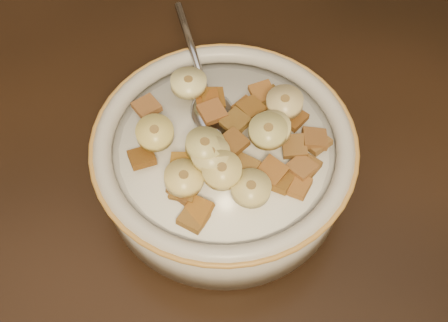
{
  "coord_description": "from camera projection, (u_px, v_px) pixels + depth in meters",
  "views": [
    {
      "loc": [
        0.1,
        -0.13,
        1.19
      ],
      "look_at": [
        0.11,
        0.14,
        0.78
      ],
      "focal_mm": 45.0,
      "sensor_mm": 36.0,
      "label": 1
    }
  ],
  "objects": [
    {
      "name": "chair",
      "position": [
        112.0,
        27.0,
        1.08
      ],
      "size": [
        0.44,
        0.44,
        0.86
      ],
      "primitive_type": "cube",
      "rotation": [
        0.0,
        0.0,
        -0.19
      ],
      "color": "black",
      "rests_on": "floor"
    },
    {
      "name": "cereal_bowl",
      "position": [
        224.0,
        164.0,
        0.49
      ],
      "size": [
        0.21,
        0.21,
        0.05
      ],
      "primitive_type": "cylinder",
      "color": "beige",
      "rests_on": "table"
    },
    {
      "name": "milk",
      "position": [
        224.0,
        147.0,
        0.47
      ],
      "size": [
        0.18,
        0.18,
        0.0
      ],
      "primitive_type": "cylinder",
      "color": "white",
      "rests_on": "cereal_bowl"
    },
    {
      "name": "spoon",
      "position": [
        213.0,
        113.0,
        0.49
      ],
      "size": [
        0.05,
        0.06,
        0.01
      ],
      "primitive_type": "ellipsoid",
      "rotation": [
        0.0,
        0.0,
        3.4
      ],
      "color": "#A8AFC1",
      "rests_on": "cereal_bowl"
    },
    {
      "name": "cereal_square_0",
      "position": [
        272.0,
        171.0,
        0.45
      ],
      "size": [
        0.03,
        0.03,
        0.01
      ],
      "primitive_type": "cube",
      "rotation": [
        0.11,
        -0.13,
        0.86
      ],
      "color": "brown",
      "rests_on": "milk"
    },
    {
      "name": "cereal_square_1",
      "position": [
        251.0,
        108.0,
        0.47
      ],
      "size": [
        0.03,
        0.03,
        0.01
      ],
      "primitive_type": "cube",
      "rotation": [
        -0.02,
        0.16,
        0.66
      ],
      "color": "brown",
      "rests_on": "milk"
    },
    {
      "name": "cereal_square_2",
      "position": [
        316.0,
        142.0,
        0.47
      ],
      "size": [
        0.03,
        0.03,
        0.01
      ],
      "primitive_type": "cube",
      "rotation": [
        -0.16,
        -0.02,
        0.65
      ],
      "color": "brown",
      "rests_on": "milk"
    },
    {
      "name": "cereal_square_3",
      "position": [
        296.0,
        186.0,
        0.45
      ],
      "size": [
        0.03,
        0.03,
        0.01
      ],
      "primitive_type": "cube",
      "rotation": [
        0.06,
        0.11,
        2.63
      ],
      "color": "#9D6029",
      "rests_on": "milk"
    },
    {
      "name": "cereal_square_4",
      "position": [
        208.0,
        101.0,
        0.48
      ],
      "size": [
        0.02,
        0.02,
        0.01
      ],
      "primitive_type": "cube",
      "rotation": [
        -0.17,
        0.05,
        1.72
      ],
      "color": "brown",
      "rests_on": "milk"
    },
    {
      "name": "cereal_square_5",
      "position": [
        247.0,
        109.0,
        0.48
      ],
      "size": [
        0.03,
        0.03,
        0.01
      ],
      "primitive_type": "cube",
      "rotation": [
        0.13,
        -0.06,
        2.39
      ],
      "color": "brown",
      "rests_on": "milk"
    },
    {
      "name": "cereal_square_6",
      "position": [
        279.0,
        181.0,
        0.45
      ],
      "size": [
        0.03,
        0.03,
        0.01
      ],
      "primitive_type": "cube",
      "rotation": [
        0.23,
        0.07,
        2.65
      ],
      "color": "#8A5A17",
      "rests_on": "milk"
    },
    {
      "name": "cereal_square_7",
      "position": [
        183.0,
        164.0,
        0.45
      ],
      "size": [
        0.02,
        0.02,
        0.01
      ],
      "primitive_type": "cube",
      "rotation": [
        0.12,
        0.06,
        3.07
      ],
      "color": "#916419",
      "rests_on": "milk"
    },
    {
      "name": "cereal_square_8",
      "position": [
        262.0,
        93.0,
        0.5
      ],
      "size": [
        0.03,
        0.03,
        0.01
      ],
      "primitive_type": "cube",
      "rotation": [
        -0.03,
        -0.15,
        1.91
      ],
      "color": "brown",
      "rests_on": "milk"
    },
    {
      "name": "cereal_square_9",
      "position": [
        302.0,
        168.0,
        0.45
      ],
      "size": [
        0.03,
        0.03,
        0.01
      ],
      "primitive_type": "cube",
      "rotation": [
        -0.12,
        0.08,
        0.73
      ],
      "color": "#9B5E30",
      "rests_on": "milk"
    },
    {
      "name": "cereal_square_10",
      "position": [
        293.0,
        118.0,
        0.48
      ],
      "size": [
        0.03,
        0.03,
        0.01
      ],
      "primitive_type": "cube",
      "rotation": [
        -0.05,
        0.01,
        2.38
      ],
      "color": "brown",
      "rests_on": "milk"
    },
    {
      "name": "cereal_square_11",
      "position": [
        142.0,
        158.0,
        0.46
      ],
      "size": [
        0.03,
        0.03,
        0.01
      ],
      "primitive_type": "cube",
      "rotation": [
        -0.23,
        0.06,
        0.34
      ],
      "color": "brown",
      "rests_on": "milk"
    },
    {
      "name": "cereal_square_12",
      "position": [
        198.0,
        210.0,
        0.43
      ],
      "size": [
        0.03,
        0.03,
        0.01
      ],
      "primitive_type": "cube",
      "rotation": [
        -0.24,
        0.16,
        2.59
      ],
      "color": "#9B681E",
      "rests_on": "milk"
    },
    {
      "name": "cereal_square_13",
      "position": [
        184.0,
        189.0,
        0.44
      ],
      "size": [
        0.03,
        0.03,
        0.01
      ],
      "primitive_type": "cube",
      "rotation": [
        0.13,
        -0.09,
        2.46
      ],
      "color": "brown",
      "rests_on": "milk"
    },
    {
      "name": "cereal_square_14",
      "position": [
        306.0,
        166.0,
        0.46
      ],
      "size": [
        0.03,
        0.03,
        0.01
      ],
      "primitive_type": "cube",
      "rotation": [
        0.04,
        0.02,
        2.44
      ],
      "color": "brown",
      "rests_on": "milk"
    },
    {
      "name": "cereal_square_15",
      "position": [
        212.0,
        112.0,
        0.47
      ],
      "size": [
        0.03,
        0.03,
        0.01
      ],
      "primitive_type": "cube",
      "rotation": [
        0.02,
        -0.06,
        2.0
      ],
      "color": "brown",
      "rests_on": "milk"
    },
    {
      "name": "cereal_square_16",
      "position": [
        244.0,
        167.0,
        0.44
      ],
      "size": [
        0.03,
        0.03,
        0.01
      ],
      "primitive_type": "cube",
      "rotation": [
        -0.02,
        -0.03,
        1.0
      ],
      "color": "olive",
      "rests_on": "milk"
    },
    {
      "name": "cereal_square_17",
      "position": [
        233.0,
        143.0,
        0.45
      ],
      "size": [
        0.03,
        0.03,
        0.01
      ],
      "primitive_type": "cube",
      "rotation": [
        -0.09,
        0.0,
        2.27
      ],
      "color": "brown",
      "rests_on": "milk"
    },
    {
      "name": "cereal_square_18",
      "position": [
        295.0,
        146.0,
        0.46
      ],
      "size": [
        0.02,
        0.02,
        0.01
      ],
      "primitive_type": "cube",
      "rotation": [
        0.1,
        -0.09,
        0.01
      ],
      "color": "brown",
      "rests_on": "milk"
    },
    {
      "name": "cereal_square_19",
      "position": [
        236.0,
        122.0,
        0.46
      ],
      "size": [
        0.03,
        0.03,
        0.01
      ],
      "primitive_type": "cube",
      "rotation": [
        -0.17,
        0.1,
        2.28
      ],
      "color": "brown",
      "rests_on": "milk"
    },
    {
      "name": "cereal_square_20",
      "position": [
        213.0,
        98.0,
        0.48
      ],
      "size": [
        0.02,
        0.02,
        0.01
      ],
      "primitive_type": "cube",
      "rotation": [
        0.18,
        -0.13,
        1.68
      ],
      "color": "brown",
      "rests_on": "milk"
    },
    {
      "name": "cereal_square_21",
      "position": [
        194.0,
        218.0,
        0.43
      ],
      "size": [
        0.03,
        0.03,
        0.01
      ],
      "primitive_type": "cube",
      "rotation": [
        0.15,
        -0.01,
        2.6
      ],
      "color": "olive",
      "rests_on": "milk"
    },
    {
      "name": "cereal_square_22",
      "position": [
        183.0,
        189.0,
        0.44
      ],
      "size": [
        0.02,
        0.03,
        0.01
      ],
      "primitive_type": "cube",
      "rotation": [
        -0.23,
        0.03,
        2.88
      ],
      "color": "olive",
      "rests_on": "milk"
    },
    {
      "name": "cereal_square_23",
      "position": [
        272.0,
        99.0,
        0.5
      ],
      "size": [
        0.03,
        0.03,
        0.01
      ],
      "primitive_type": "cube",
      "rotation": [
        -0.22,
        0.1,
        2.16
      ],
      "color": "brown",
      "rests_on": "milk"
    },
    {
      "name": "cereal_square_24",
      "position": [
        315.0,
        139.0,
        0.47
      ],
      "size": [
        0.02,
        0.02,
        0.01
      ],
      "primitive_type": "cube",
      "rotation": [
        0.14,
        0.11,
        1.52
      ],
      "color": "brown",
      "rests_on": "milk"
    },
    {
      "name": "cereal_square_25",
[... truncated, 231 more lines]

